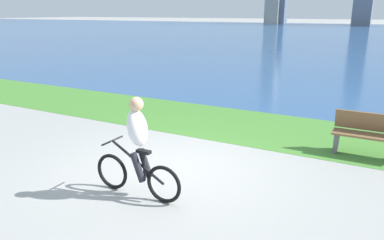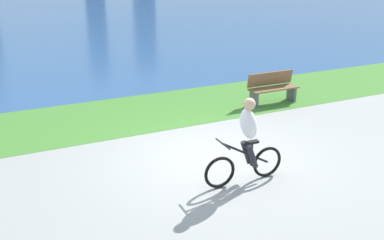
{
  "view_description": "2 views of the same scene",
  "coord_description": "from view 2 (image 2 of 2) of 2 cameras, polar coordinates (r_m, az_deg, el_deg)",
  "views": [
    {
      "loc": [
        3.51,
        -5.73,
        2.92
      ],
      "look_at": [
        0.2,
        0.4,
        0.9
      ],
      "focal_mm": 35.12,
      "sensor_mm": 36.0,
      "label": 1
    },
    {
      "loc": [
        -3.91,
        -7.46,
        4.03
      ],
      "look_at": [
        -0.34,
        0.26,
        0.81
      ],
      "focal_mm": 40.76,
      "sensor_mm": 36.0,
      "label": 2
    }
  ],
  "objects": [
    {
      "name": "cyclist_lead",
      "position": [
        8.07,
        7.2,
        -2.78
      ],
      "size": [
        1.66,
        0.52,
        1.66
      ],
      "color": "black",
      "rests_on": "ground"
    },
    {
      "name": "ground_plane",
      "position": [
        9.34,
        2.57,
        -4.87
      ],
      "size": [
        300.0,
        300.0,
        0.0
      ],
      "primitive_type": "plane",
      "color": "#9E9E99"
    },
    {
      "name": "bench_near_path",
      "position": [
        12.81,
        10.48,
        4.15
      ],
      "size": [
        1.5,
        0.47,
        0.9
      ],
      "color": "brown",
      "rests_on": "ground"
    },
    {
      "name": "grass_strip_bayside",
      "position": [
        12.16,
        -4.63,
        1.32
      ],
      "size": [
        120.0,
        3.03,
        0.01
      ],
      "primitive_type": "cube",
      "color": "#478433",
      "rests_on": "ground"
    }
  ]
}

